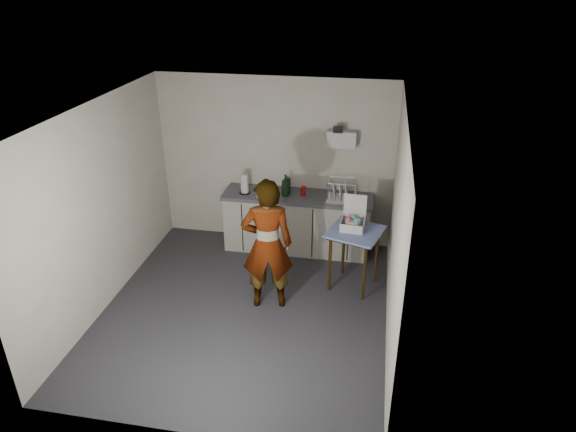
% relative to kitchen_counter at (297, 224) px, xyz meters
% --- Properties ---
extents(ground, '(4.00, 4.00, 0.00)m').
position_rel_kitchen_counter_xyz_m(ground, '(-0.40, -1.70, -0.43)').
color(ground, '#29282D').
rests_on(ground, ground).
extents(wall_back, '(3.60, 0.02, 2.60)m').
position_rel_kitchen_counter_xyz_m(wall_back, '(-0.40, 0.29, 0.87)').
color(wall_back, beige).
rests_on(wall_back, ground).
extents(wall_right, '(0.02, 4.00, 2.60)m').
position_rel_kitchen_counter_xyz_m(wall_right, '(1.39, -1.70, 0.87)').
color(wall_right, beige).
rests_on(wall_right, ground).
extents(wall_left, '(0.02, 4.00, 2.60)m').
position_rel_kitchen_counter_xyz_m(wall_left, '(-2.19, -1.70, 0.87)').
color(wall_left, beige).
rests_on(wall_left, ground).
extents(ceiling, '(3.60, 4.00, 0.01)m').
position_rel_kitchen_counter_xyz_m(ceiling, '(-0.40, -1.70, 2.17)').
color(ceiling, white).
rests_on(ceiling, wall_back).
extents(kitchen_counter, '(2.24, 0.62, 0.91)m').
position_rel_kitchen_counter_xyz_m(kitchen_counter, '(0.00, 0.00, 0.00)').
color(kitchen_counter, black).
rests_on(kitchen_counter, ground).
extents(wall_shelf, '(0.42, 0.18, 0.37)m').
position_rel_kitchen_counter_xyz_m(wall_shelf, '(0.60, 0.22, 1.32)').
color(wall_shelf, white).
rests_on(wall_shelf, ground).
extents(side_table, '(0.83, 0.83, 0.86)m').
position_rel_kitchen_counter_xyz_m(side_table, '(0.92, -0.90, 0.32)').
color(side_table, '#35210C').
rests_on(side_table, ground).
extents(standing_man, '(0.72, 0.56, 1.76)m').
position_rel_kitchen_counter_xyz_m(standing_man, '(-0.14, -1.51, 0.45)').
color(standing_man, '#B2A593').
rests_on(standing_man, ground).
extents(soap_bottle, '(0.18, 0.18, 0.33)m').
position_rel_kitchen_counter_xyz_m(soap_bottle, '(-0.18, -0.05, 0.65)').
color(soap_bottle, black).
rests_on(soap_bottle, kitchen_counter).
extents(soda_can, '(0.07, 0.07, 0.14)m').
position_rel_kitchen_counter_xyz_m(soda_can, '(0.08, 0.01, 0.55)').
color(soda_can, red).
rests_on(soda_can, kitchen_counter).
extents(dark_bottle, '(0.07, 0.07, 0.25)m').
position_rel_kitchen_counter_xyz_m(dark_bottle, '(-0.15, 0.03, 0.61)').
color(dark_bottle, black).
rests_on(dark_bottle, kitchen_counter).
extents(paper_towel, '(0.17, 0.17, 0.30)m').
position_rel_kitchen_counter_xyz_m(paper_towel, '(-0.80, -0.07, 0.63)').
color(paper_towel, black).
rests_on(paper_towel, kitchen_counter).
extents(dish_rack, '(0.43, 0.32, 0.30)m').
position_rel_kitchen_counter_xyz_m(dish_rack, '(0.65, -0.03, 0.55)').
color(dish_rack, white).
rests_on(dish_rack, kitchen_counter).
extents(bakery_box, '(0.33, 0.34, 0.43)m').
position_rel_kitchen_counter_xyz_m(bakery_box, '(0.88, -0.83, 0.53)').
color(bakery_box, white).
rests_on(bakery_box, side_table).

